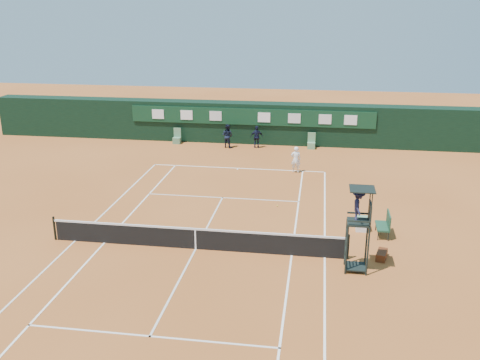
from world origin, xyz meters
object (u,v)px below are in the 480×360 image
Objects in this scene: player_bench at (385,223)px; cooler at (362,224)px; tennis_net at (195,238)px; umpire_chair at (359,212)px; player at (296,159)px.

player_bench is 1.11m from cooler.
tennis_net is 3.77× the size of umpire_chair.
player_bench is 10.03m from player.
umpire_chair is 5.30× the size of cooler.
umpire_chair reaches higher than player.
umpire_chair is 2.07× the size of player.
tennis_net is at bearing -156.65° from cooler.
player is (3.67, 11.60, 0.32)m from tennis_net.
player is at bearing 116.55° from player_bench.
cooler is at bearing 82.63° from umpire_chair.
cooler is (-0.98, 0.46, -0.27)m from player_bench.
player_bench is at bearing 67.08° from umpire_chair.
tennis_net is 10.75× the size of player_bench.
tennis_net is 6.99m from umpire_chair.
tennis_net reaches higher than cooler.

